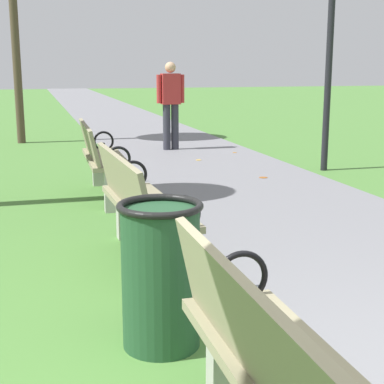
{
  "coord_description": "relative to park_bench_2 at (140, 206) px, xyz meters",
  "views": [
    {
      "loc": [
        -1.31,
        -1.66,
        1.57
      ],
      "look_at": [
        -0.05,
        2.84,
        0.55
      ],
      "focal_mm": 54.2,
      "sensor_mm": 36.0,
      "label": 1
    }
  ],
  "objects": [
    {
      "name": "paved_walkway",
      "position": [
        1.86,
        15.25,
        -0.48
      ],
      "size": [
        2.71,
        44.0,
        0.02
      ],
      "primitive_type": "cube",
      "color": "slate",
      "rests_on": "ground"
    },
    {
      "name": "park_bench_2",
      "position": [
        0.0,
        0.0,
        0.0
      ],
      "size": [
        0.54,
        1.62,
        0.9
      ],
      "color": "gray",
      "rests_on": "ground"
    },
    {
      "name": "park_bench_3",
      "position": [
        -0.0,
        2.51,
        0.0
      ],
      "size": [
        0.51,
        1.61,
        0.9
      ],
      "color": "gray",
      "rests_on": "ground"
    },
    {
      "name": "pedestrian_walking",
      "position": [
        1.75,
        6.18,
        0.44
      ],
      "size": [
        0.53,
        0.23,
        1.62
      ],
      "color": "#2D2D38",
      "rests_on": "paved_walkway"
    },
    {
      "name": "trash_bin",
      "position": [
        -0.15,
        -1.4,
        -0.06
      ],
      "size": [
        0.48,
        0.48,
        0.84
      ],
      "color": "#234C2D",
      "rests_on": "ground"
    },
    {
      "name": "lamp_post",
      "position": [
        3.51,
        3.48,
        1.82
      ],
      "size": [
        0.28,
        0.28,
        3.48
      ],
      "color": "black",
      "rests_on": "ground"
    },
    {
      "name": "scattered_leaves",
      "position": [
        0.9,
        0.03,
        -0.47
      ],
      "size": [
        4.09,
        9.69,
        0.02
      ],
      "color": "gold",
      "rests_on": "ground"
    }
  ]
}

